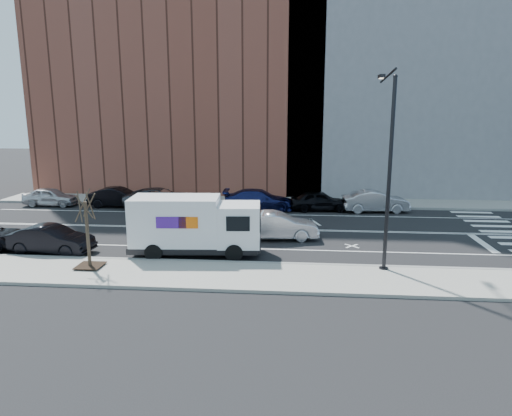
% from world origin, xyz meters
% --- Properties ---
extents(ground, '(120.00, 120.00, 0.00)m').
position_xyz_m(ground, '(0.00, 0.00, 0.00)').
color(ground, black).
rests_on(ground, ground).
extents(sidewalk_near, '(44.00, 3.60, 0.15)m').
position_xyz_m(sidewalk_near, '(0.00, -8.80, 0.07)').
color(sidewalk_near, gray).
rests_on(sidewalk_near, ground).
extents(sidewalk_far, '(44.00, 3.60, 0.15)m').
position_xyz_m(sidewalk_far, '(0.00, 8.80, 0.07)').
color(sidewalk_far, gray).
rests_on(sidewalk_far, ground).
extents(curb_near, '(44.00, 0.25, 0.17)m').
position_xyz_m(curb_near, '(0.00, -7.00, 0.08)').
color(curb_near, gray).
rests_on(curb_near, ground).
extents(curb_far, '(44.00, 0.25, 0.17)m').
position_xyz_m(curb_far, '(0.00, 7.00, 0.08)').
color(curb_far, gray).
rests_on(curb_far, ground).
extents(crosswalk, '(3.00, 14.00, 0.01)m').
position_xyz_m(crosswalk, '(16.00, 0.00, 0.00)').
color(crosswalk, white).
rests_on(crosswalk, ground).
extents(road_markings, '(40.00, 8.60, 0.01)m').
position_xyz_m(road_markings, '(0.00, 0.00, 0.00)').
color(road_markings, white).
rests_on(road_markings, ground).
extents(bldg_brick, '(26.00, 10.00, 22.00)m').
position_xyz_m(bldg_brick, '(-8.00, 15.60, 11.00)').
color(bldg_brick, brown).
rests_on(bldg_brick, ground).
extents(bldg_concrete, '(20.00, 10.00, 26.00)m').
position_xyz_m(bldg_concrete, '(12.00, 15.60, 13.00)').
color(bldg_concrete, slate).
rests_on(bldg_concrete, ground).
extents(streetlight, '(0.44, 4.02, 9.34)m').
position_xyz_m(streetlight, '(7.00, -6.91, 5.08)').
color(streetlight, black).
rests_on(streetlight, ground).
extents(street_tree, '(1.20, 1.20, 3.75)m').
position_xyz_m(street_tree, '(-7.00, -8.40, 1.45)').
color(street_tree, black).
rests_on(street_tree, ground).
extents(fedex_van, '(6.97, 2.82, 3.12)m').
position_xyz_m(fedex_van, '(-2.49, -5.60, 1.64)').
color(fedex_van, black).
rests_on(fedex_van, ground).
extents(far_parked_a, '(4.31, 1.73, 1.47)m').
position_xyz_m(far_parked_a, '(-16.80, 5.98, 0.73)').
color(far_parked_a, '#B9B9BE').
rests_on(far_parked_a, ground).
extents(far_parked_b, '(4.69, 1.64, 1.55)m').
position_xyz_m(far_parked_b, '(-11.20, 6.03, 0.77)').
color(far_parked_b, black).
rests_on(far_parked_b, ground).
extents(far_parked_c, '(5.78, 2.92, 1.57)m').
position_xyz_m(far_parked_c, '(-7.77, 5.89, 0.78)').
color(far_parked_c, '#46474D').
rests_on(far_parked_c, ground).
extents(far_parked_d, '(5.54, 2.42, 1.59)m').
position_xyz_m(far_parked_d, '(-0.00, 5.86, 0.79)').
color(far_parked_d, '#161B4E').
rests_on(far_parked_d, ground).
extents(far_parked_e, '(4.62, 2.15, 1.53)m').
position_xyz_m(far_parked_e, '(4.63, 5.97, 0.77)').
color(far_parked_e, black).
rests_on(far_parked_e, ground).
extents(far_parked_f, '(5.06, 2.19, 1.62)m').
position_xyz_m(far_parked_f, '(8.80, 5.91, 0.81)').
color(far_parked_f, '#B6B6BB').
rests_on(far_parked_f, ground).
extents(driving_sedan, '(5.08, 2.26, 1.62)m').
position_xyz_m(driving_sedan, '(1.68, -2.20, 0.81)').
color(driving_sedan, silver).
rests_on(driving_sedan, ground).
extents(near_parked_rear_a, '(4.65, 1.99, 1.49)m').
position_xyz_m(near_parked_rear_a, '(-10.24, -5.95, 0.75)').
color(near_parked_rear_a, black).
rests_on(near_parked_rear_a, ground).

